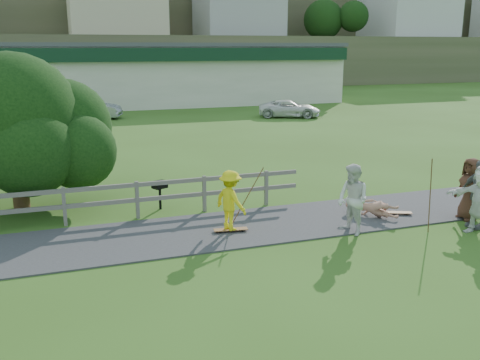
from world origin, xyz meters
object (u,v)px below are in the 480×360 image
Objects in this scene: tree at (16,147)px; bbq at (160,195)px; skater_fallen at (372,208)px; spectator_b at (479,194)px; skater_rider at (231,204)px; car_white at (290,109)px; spectator_a at (353,200)px; spectator_c at (470,189)px; car_silver at (88,108)px.

bbq is (4.01, -1.55, -1.48)m from tree.
bbq is (-5.63, 2.84, 0.16)m from skater_fallen.
spectator_b reaches higher than skater_fallen.
spectator_b reaches higher than skater_rider.
tree is at bearing -123.79° from spectator_b.
tree reaches higher than skater_fallen.
car_white is at bearing 31.05° from bbq.
spectator_a is (3.00, -1.13, 0.14)m from skater_rider.
spectator_c is 9.04m from bbq.
skater_rider is 0.84× the size of spectator_b.
car_silver is (-8.74, 26.12, -0.17)m from spectator_c.
spectator_b is 23.59m from car_white.
car_white is (11.40, 21.28, -0.21)m from skater_rider.
bbq is at bearing 117.26° from skater_fallen.
spectator_b is (3.50, -0.66, 0.01)m from spectator_a.
skater_fallen is 25.83m from car_silver.
car_silver is 20.98m from tree.
skater_rider is at bearing 142.80° from skater_fallen.
skater_fallen is at bearing -114.50° from spectator_c.
bbq is at bearing 169.22° from car_white.
skater_rider is 24.14m from car_white.
spectator_b is at bearing -143.36° from car_silver.
spectator_a reaches higher than skater_fallen.
skater_fallen is 2.80m from spectator_c.
skater_fallen is at bearing 118.40° from spectator_a.
skater_fallen is at bearing -24.52° from tree.
car_silver is at bearing -20.45° from skater_rider.
spectator_b is at bearing 68.75° from spectator_a.
car_silver reaches higher than bbq.
skater_rider is 6.96m from tree.
spectator_b is 13.37m from tree.
skater_rider is 25.05m from car_silver.
tree is at bearing -115.93° from spectator_c.
spectator_a is 23.94m from car_white.
spectator_b is 0.71m from spectator_c.
tree is 4.55m from bbq.
bbq is at bearing -126.63° from spectator_b.
spectator_a is at bearing -176.80° from car_white.
spectator_b is (6.50, -1.79, 0.15)m from skater_rider.
tree is at bearing 119.52° from skater_fallen.
spectator_a is 5.85m from bbq.
car_white is 4.85× the size of bbq.
skater_rider is 3.09m from bbq.
tree reaches higher than spectator_b.
spectator_a is (-1.28, -1.04, 0.66)m from skater_fallen.
car_white reaches higher than skater_fallen.
spectator_a is 1.04× the size of spectator_c.
skater_rider is 4.31m from skater_fallen.
skater_rider is 0.38× the size of car_white.
skater_rider is at bearing -101.36° from spectator_c.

